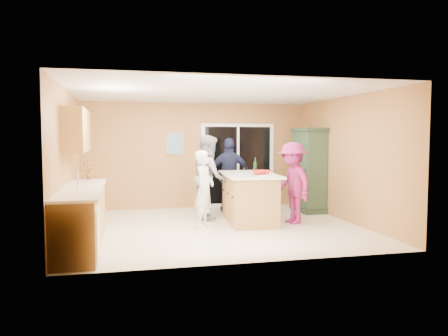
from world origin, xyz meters
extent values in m
plane|color=white|center=(0.00, 0.00, 0.00)|extent=(5.50, 5.50, 0.00)
cube|color=silver|center=(0.00, 0.00, 2.60)|extent=(5.50, 5.00, 0.10)
cube|color=tan|center=(0.00, 2.50, 1.30)|extent=(5.50, 0.10, 2.60)
cube|color=tan|center=(0.00, -2.50, 1.30)|extent=(5.50, 0.10, 2.60)
cube|color=tan|center=(-2.75, 0.00, 1.30)|extent=(0.10, 5.00, 2.60)
cube|color=tan|center=(2.75, 0.00, 1.30)|extent=(0.10, 5.00, 2.60)
cube|color=#B48D46|center=(-2.45, -0.90, 0.45)|extent=(0.60, 3.00, 0.90)
cube|color=white|center=(-2.44, -2.00, 0.40)|extent=(0.62, 0.60, 0.72)
cube|color=white|center=(-2.44, -0.90, 0.92)|extent=(0.65, 3.05, 0.04)
cylinder|color=silver|center=(-2.45, -1.40, 1.09)|extent=(0.02, 0.02, 0.30)
cube|color=#B48D46|center=(-2.58, -0.20, 1.88)|extent=(0.35, 1.60, 0.75)
cube|color=white|center=(1.05, 2.47, 1.05)|extent=(1.90, 0.05, 2.10)
cube|color=black|center=(1.05, 2.46, 1.05)|extent=(1.70, 0.03, 1.94)
cube|color=white|center=(1.05, 2.45, 1.05)|extent=(0.06, 0.04, 1.94)
cube|color=silver|center=(1.20, 2.44, 1.00)|extent=(0.02, 0.03, 0.12)
cube|color=#A78853|center=(-0.55, 2.48, 1.60)|extent=(0.46, 0.03, 0.56)
cube|color=#558AB0|center=(-0.55, 2.47, 1.60)|extent=(0.38, 0.02, 0.48)
cube|color=#B48D46|center=(0.75, 0.38, 0.48)|extent=(1.02, 1.77, 0.96)
cube|color=white|center=(0.75, 0.38, 0.99)|extent=(1.20, 2.00, 0.04)
cube|color=black|center=(0.75, 0.38, 0.05)|extent=(0.92, 1.68, 0.11)
cube|color=#223725|center=(2.49, 1.33, 0.06)|extent=(0.55, 1.03, 0.12)
cube|color=#2E4630|center=(2.49, 1.33, 0.98)|extent=(0.49, 0.98, 1.83)
cube|color=#223725|center=(2.49, 1.33, 1.93)|extent=(0.57, 1.07, 0.08)
imported|color=silver|center=(-0.26, 0.01, 0.75)|extent=(0.57, 0.65, 1.50)
imported|color=#969698|center=(0.02, 0.97, 0.90)|extent=(0.74, 0.92, 1.80)
imported|color=#1B213D|center=(0.65, 1.69, 0.87)|extent=(1.07, 0.57, 1.74)
imported|color=#811C62|center=(1.57, 0.04, 0.83)|extent=(0.79, 1.16, 1.66)
imported|color=red|center=(0.90, 0.08, 1.05)|extent=(0.41, 0.41, 0.08)
imported|color=red|center=(-2.45, 0.52, 1.12)|extent=(0.21, 0.16, 0.37)
cylinder|color=red|center=(0.99, -0.08, 1.06)|extent=(0.08, 0.08, 0.10)
cylinder|color=red|center=(0.90, 0.50, 1.06)|extent=(0.08, 0.08, 0.10)
cylinder|color=black|center=(0.88, 0.38, 1.13)|extent=(0.08, 0.08, 0.24)
cylinder|color=black|center=(0.88, 0.38, 1.29)|extent=(0.03, 0.03, 0.09)
cylinder|color=white|center=(0.88, -0.24, 1.02)|extent=(0.27, 0.27, 0.01)
camera|label=1|loc=(-1.76, -8.26, 1.75)|focal=35.00mm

